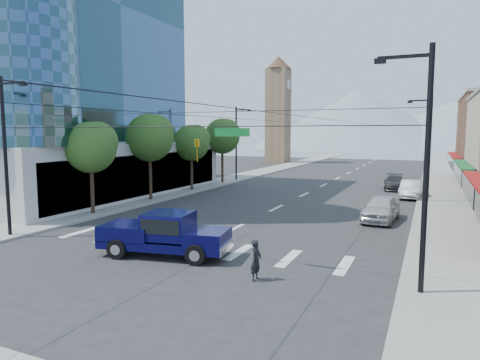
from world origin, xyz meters
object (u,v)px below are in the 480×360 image
Objects in this scene: pedestrian at (256,260)px; parked_car_far at (395,182)px; pickup_truck at (164,233)px; parked_car_mid at (411,189)px; parked_car_near at (381,208)px.

parked_car_far is (2.92, 31.36, -0.08)m from pedestrian.
pickup_truck is 3.97× the size of pedestrian.
pickup_truck is 1.35× the size of parked_car_mid.
parked_car_near reaches higher than parked_car_mid.
pickup_truck is 5.53m from pedestrian.
pickup_truck is 31.07m from parked_car_far.
parked_car_near is 1.03× the size of parked_car_mid.
pedestrian reaches higher than parked_car_far.
parked_car_mid is at bearing 57.85° from pickup_truck.
pedestrian is 0.34× the size of parked_car_mid.
pedestrian reaches higher than parked_car_mid.
pickup_truck reaches higher than parked_car_mid.
parked_car_far is (-0.41, 17.20, -0.10)m from parked_car_near.
parked_car_far is at bearing 110.51° from parked_car_mid.
parked_car_far is (-1.80, 5.48, -0.05)m from parked_car_mid.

